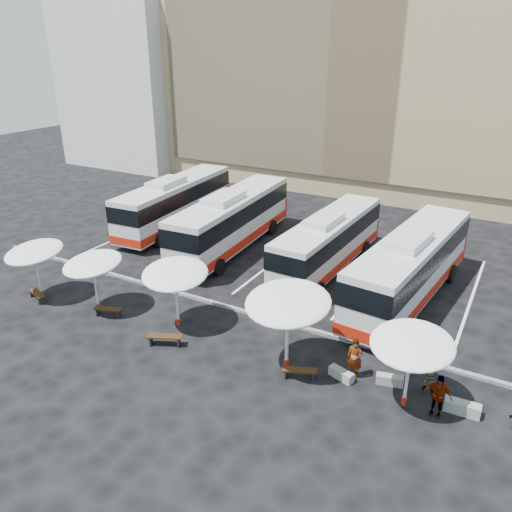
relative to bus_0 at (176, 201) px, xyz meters
The scene contains 24 objects.
ground 13.92m from the bus_0, 44.66° to the right, with size 120.00×120.00×0.00m, color black.
sandstone_building 26.47m from the bus_0, 66.18° to the left, with size 42.00×18.25×29.60m.
apartment_block 26.75m from the bus_0, 134.82° to the left, with size 14.00×14.00×18.00m, color silver.
curb_divider 13.57m from the bus_0, 43.15° to the right, with size 34.00×0.25×0.15m, color black.
bay_lines 10.14m from the bus_0, ahead, with size 24.15×12.00×0.01m.
bus_0 is the anchor object (origin of this frame).
bus_1 6.36m from the bus_0, 15.39° to the right, with size 3.58×13.08×4.11m.
bus_2 13.34m from the bus_0, ahead, with size 3.08×11.83×3.73m.
bus_3 18.94m from the bus_0, 10.48° to the right, with size 4.04×13.12×4.10m.
sunshade_0 13.24m from the bus_0, 87.20° to the right, with size 3.74×3.77×3.23m.
sunshade_1 13.49m from the bus_0, 70.52° to the right, with size 3.82×3.84×3.18m.
sunshade_2 15.09m from the bus_0, 52.25° to the right, with size 4.22×4.25×3.38m.
sunshade_3 19.97m from the bus_0, 38.72° to the right, with size 3.87×3.91×3.80m.
sunshade_4 24.14m from the bus_0, 30.97° to the right, with size 3.49×3.53×3.29m.
wood_bench_0 13.68m from the bus_0, 86.90° to the right, with size 1.54×0.83×0.46m.
wood_bench_1 14.14m from the bus_0, 67.21° to the right, with size 1.53×0.87×0.45m.
wood_bench_2 16.87m from the bus_0, 54.47° to the right, with size 1.70×1.10×0.51m.
wood_bench_3 20.91m from the bus_0, 38.22° to the right, with size 1.53×0.92×0.46m.
conc_bench_0 21.68m from the bus_0, 33.86° to the right, with size 1.13×0.38×0.42m, color gray.
conc_bench_1 22.96m from the bus_0, 29.90° to the right, with size 1.11×0.37×0.42m, color gray.
conc_bench_2 25.70m from the bus_0, 27.43° to the right, with size 1.33×0.44×0.50m, color gray.
passenger_0 21.78m from the bus_0, 32.50° to the right, with size 0.68×0.44×1.85m, color black.
passenger_1 24.01m from the bus_0, 27.30° to the right, with size 0.77×0.60×1.59m, color black.
passenger_2 25.16m from the bus_0, 29.53° to the right, with size 1.05×0.44×1.79m, color black.
Camera 1 is at (13.51, -19.40, 13.17)m, focal length 35.00 mm.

